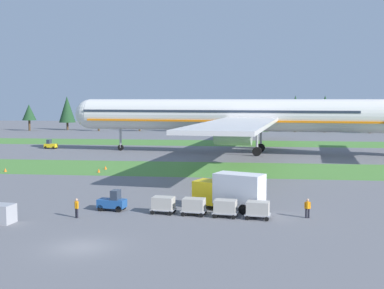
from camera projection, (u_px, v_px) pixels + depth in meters
ground_plane at (81, 247)px, 35.47m from camera, size 400.00×400.00×0.00m
grass_strip_near at (171, 168)px, 75.77m from camera, size 320.00×16.47×0.01m
grass_strip_far at (200, 143)px, 120.23m from camera, size 320.00×16.47×0.01m
airliner at (249, 115)px, 95.67m from camera, size 71.51×87.81×20.88m
baggage_tug at (113, 202)px, 47.11m from camera, size 2.75×1.62×1.97m
cargo_dolly_lead at (163, 204)px, 45.89m from camera, size 2.38×1.77×1.55m
cargo_dolly_second at (194, 205)px, 45.18m from camera, size 2.38×1.77×1.55m
cargo_dolly_third at (225, 207)px, 44.48m from camera, size 2.38×1.77×1.55m
cargo_dolly_fourth at (258, 209)px, 43.78m from camera, size 2.38×1.77×1.55m
catering_truck at (230, 190)px, 47.07m from camera, size 7.31×4.76×3.58m
pushback_tractor at (50, 145)px, 105.93m from camera, size 2.73×1.59×1.97m
ground_crew_marshaller at (77, 207)px, 44.21m from camera, size 0.40×0.45×1.74m
ground_crew_loader at (308, 207)px, 44.11m from camera, size 0.56×0.36×1.74m
uld_container_1 at (2, 214)px, 42.30m from camera, size 2.18×1.84×1.62m
taxiway_marker_0 at (254, 176)px, 66.64m from camera, size 0.44×0.44×0.55m
taxiway_marker_1 at (5, 170)px, 72.47m from camera, size 0.44×0.44×0.52m
taxiway_marker_2 at (99, 171)px, 71.75m from camera, size 0.44×0.44×0.53m
taxiway_marker_3 at (105, 168)px, 74.83m from camera, size 0.44×0.44×0.52m
distant_tree_line at (243, 111)px, 160.21m from camera, size 155.16×11.41×11.74m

